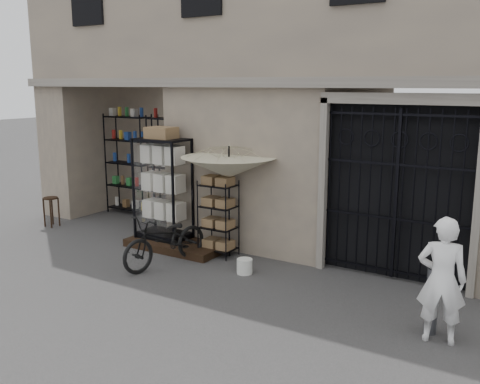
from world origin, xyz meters
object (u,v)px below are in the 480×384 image
Objects in this scene: white_bucket at (245,266)px; shopkeeper at (437,341)px; market_umbrella at (229,162)px; bicycle at (167,265)px; wooden_stool at (51,211)px; steel_bollard at (432,301)px; wire_rack at (218,219)px; display_cabinet at (163,194)px.

shopkeeper is at bearing -13.37° from white_bucket.
market_umbrella reaches higher than bicycle.
white_bucket is at bearing -41.67° from market_umbrella.
steel_bollard is at bearing -6.27° from wooden_stool.
white_bucket is 3.48m from shopkeeper.
white_bucket is at bearing -52.05° from wire_rack.
wooden_stool is (-4.64, -0.35, -1.46)m from market_umbrella.
wire_rack reaches higher than white_bucket.
steel_bollard is (3.25, -0.63, 0.32)m from white_bucket.
wire_rack is 1.63× the size of steel_bollard.
bicycle is 4.05m from wooden_stool.
wire_rack reaches higher than wooden_stool.
display_cabinet is at bearing 161.35° from wire_rack.
bicycle is at bearing -122.40° from market_umbrella.
wire_rack is at bearing 3.65° from wooden_stool.
white_bucket is (0.75, -0.67, -1.69)m from market_umbrella.
wire_rack reaches higher than steel_bollard.
shopkeeper is (8.77, -1.12, -0.36)m from wooden_stool.
steel_bollard reaches higher than shopkeeper.
market_umbrella is 2.21m from bicycle.
display_cabinet reaches higher than wooden_stool.
wire_rack is at bearing -162.13° from market_umbrella.
market_umbrella reaches higher than wire_rack.
market_umbrella is at bearing 138.33° from white_bucket.
wire_rack is at bearing 75.99° from bicycle.
steel_bollard is (5.52, -1.21, -0.61)m from display_cabinet.
shopkeeper is (5.65, -1.38, -1.06)m from display_cabinet.
wooden_stool reaches higher than shopkeeper.
display_cabinet reaches higher than white_bucket.
display_cabinet is 1.33× the size of shopkeeper.
display_cabinet is 1.19× the size of bicycle.
market_umbrella is at bearing -16.85° from display_cabinet.
wooden_stool is at bearing 176.63° from white_bucket.
white_bucket is 1.48m from bicycle.
white_bucket is 5.40m from wooden_stool.
shopkeeper is at bearing -52.74° from steel_bollard.
wire_rack is 0.58× the size of market_umbrella.
display_cabinet is at bearing 4.72° from wooden_stool.
market_umbrella is 9.28× the size of white_bucket.
white_bucket is at bearing -34.48° from display_cabinet.
market_umbrella reaches higher than shopkeeper.
bicycle is 2.05× the size of steel_bollard.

